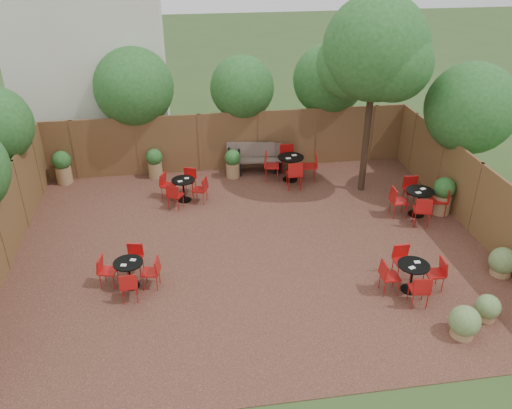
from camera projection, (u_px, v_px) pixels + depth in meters
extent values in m
plane|color=#354F23|center=(252.00, 248.00, 13.49)|extent=(80.00, 80.00, 0.00)
cube|color=#3C2118|center=(252.00, 248.00, 13.48)|extent=(12.00, 10.00, 0.02)
cube|color=#573120|center=(230.00, 141.00, 17.36)|extent=(12.00, 0.08, 2.00)
cube|color=#573120|center=(475.00, 198.00, 13.81)|extent=(0.08, 10.00, 2.00)
cube|color=silver|center=(89.00, 36.00, 17.94)|extent=(5.00, 4.00, 8.00)
sphere|color=#1E551B|center=(134.00, 87.00, 16.72)|extent=(2.56, 2.56, 2.56)
sphere|color=#1E551B|center=(242.00, 88.00, 17.17)|extent=(2.12, 2.12, 2.12)
sphere|color=#1E551B|center=(329.00, 80.00, 17.70)|extent=(2.43, 2.43, 2.43)
sphere|color=#1E551B|center=(471.00, 108.00, 14.78)|extent=(2.61, 2.61, 2.61)
cylinder|color=black|center=(368.00, 120.00, 15.34)|extent=(0.23, 0.23, 4.59)
sphere|color=#1E551B|center=(376.00, 48.00, 14.35)|extent=(2.96, 2.96, 2.96)
sphere|color=#1E551B|center=(352.00, 64.00, 14.87)|extent=(2.07, 2.07, 2.07)
sphere|color=#1E551B|center=(394.00, 63.00, 14.21)|extent=(2.16, 2.16, 2.16)
cube|color=brown|center=(252.00, 160.00, 17.30)|extent=(1.66, 0.70, 0.05)
cube|color=brown|center=(251.00, 149.00, 17.35)|extent=(1.61, 0.34, 0.49)
cube|color=black|center=(230.00, 168.00, 17.32)|extent=(0.13, 0.49, 0.43)
cube|color=black|center=(273.00, 165.00, 17.52)|extent=(0.13, 0.49, 0.43)
cube|color=brown|center=(260.00, 160.00, 17.35)|extent=(1.53, 0.55, 0.05)
cube|color=brown|center=(259.00, 150.00, 17.40)|extent=(1.51, 0.21, 0.46)
cube|color=black|center=(240.00, 168.00, 17.37)|extent=(0.09, 0.46, 0.40)
cube|color=black|center=(280.00, 165.00, 17.56)|extent=(0.09, 0.46, 0.40)
cylinder|color=black|center=(290.00, 179.00, 17.02)|extent=(0.48, 0.48, 0.03)
cylinder|color=black|center=(290.00, 168.00, 16.83)|extent=(0.05, 0.05, 0.77)
cylinder|color=black|center=(291.00, 157.00, 16.64)|extent=(0.83, 0.83, 0.03)
cube|color=white|center=(294.00, 155.00, 16.72)|extent=(0.17, 0.13, 0.02)
cube|color=white|center=(288.00, 158.00, 16.50)|extent=(0.17, 0.13, 0.02)
cylinder|color=black|center=(416.00, 214.00, 14.99)|extent=(0.46, 0.46, 0.03)
cylinder|color=black|center=(418.00, 203.00, 14.81)|extent=(0.05, 0.05, 0.73)
cylinder|color=black|center=(420.00, 191.00, 14.63)|extent=(0.79, 0.79, 0.03)
cube|color=white|center=(423.00, 189.00, 14.71)|extent=(0.16, 0.12, 0.02)
cube|color=white|center=(418.00, 193.00, 14.50)|extent=(0.16, 0.12, 0.02)
cylinder|color=black|center=(185.00, 200.00, 15.77)|extent=(0.41, 0.41, 0.03)
cylinder|color=black|center=(184.00, 190.00, 15.61)|extent=(0.05, 0.05, 0.65)
cylinder|color=black|center=(183.00, 180.00, 15.45)|extent=(0.70, 0.70, 0.03)
cube|color=white|center=(187.00, 178.00, 15.52)|extent=(0.15, 0.13, 0.01)
cube|color=white|center=(180.00, 181.00, 15.33)|extent=(0.15, 0.13, 0.01)
cylinder|color=black|center=(410.00, 289.00, 11.91)|extent=(0.41, 0.41, 0.03)
cylinder|color=black|center=(412.00, 278.00, 11.75)|extent=(0.05, 0.05, 0.66)
cylinder|color=black|center=(414.00, 265.00, 11.59)|extent=(0.72, 0.72, 0.03)
cube|color=white|center=(417.00, 262.00, 11.66)|extent=(0.14, 0.11, 0.01)
cube|color=white|center=(412.00, 268.00, 11.47)|extent=(0.14, 0.11, 0.01)
cylinder|color=black|center=(131.00, 286.00, 12.03)|extent=(0.39, 0.39, 0.03)
cylinder|color=black|center=(130.00, 274.00, 11.88)|extent=(0.04, 0.04, 0.63)
cylinder|color=black|center=(128.00, 263.00, 11.73)|extent=(0.68, 0.68, 0.03)
cube|color=white|center=(133.00, 260.00, 11.80)|extent=(0.13, 0.10, 0.01)
cube|color=white|center=(124.00, 265.00, 11.61)|extent=(0.13, 0.10, 0.01)
cylinder|color=#96724B|center=(155.00, 170.00, 17.11)|extent=(0.45, 0.45, 0.51)
sphere|color=#1E551B|center=(154.00, 157.00, 16.89)|extent=(0.53, 0.53, 0.53)
cylinder|color=#96724B|center=(233.00, 170.00, 17.10)|extent=(0.44, 0.44, 0.50)
sphere|color=#1E551B|center=(233.00, 158.00, 16.88)|extent=(0.52, 0.52, 0.52)
cylinder|color=#96724B|center=(64.00, 175.00, 16.71)|extent=(0.49, 0.49, 0.57)
sphere|color=#1E551B|center=(61.00, 160.00, 16.47)|extent=(0.59, 0.59, 0.59)
cylinder|color=#96724B|center=(441.00, 204.00, 14.95)|extent=(0.51, 0.51, 0.58)
sphere|color=#1E551B|center=(444.00, 188.00, 14.71)|extent=(0.61, 0.61, 0.61)
cylinder|color=#96724B|center=(486.00, 315.00, 11.02)|extent=(0.39, 0.39, 0.18)
sphere|color=#5A773D|center=(488.00, 307.00, 10.91)|extent=(0.53, 0.53, 0.53)
cylinder|color=#96724B|center=(462.00, 331.00, 10.56)|extent=(0.46, 0.46, 0.21)
sphere|color=#5A773D|center=(465.00, 321.00, 10.44)|extent=(0.63, 0.63, 0.63)
cylinder|color=#96724B|center=(501.00, 270.00, 12.41)|extent=(0.47, 0.47, 0.22)
sphere|color=#5A773D|center=(503.00, 261.00, 12.28)|extent=(0.65, 0.65, 0.65)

